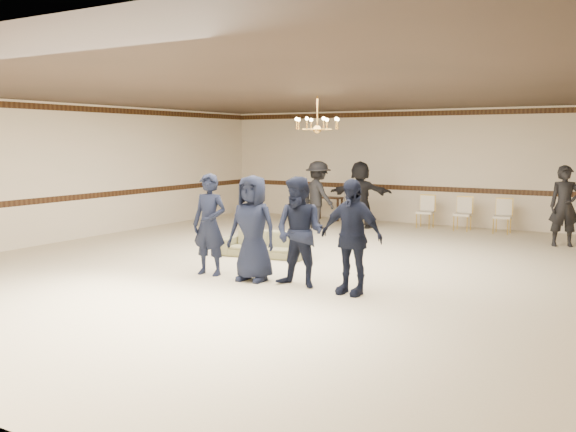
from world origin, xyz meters
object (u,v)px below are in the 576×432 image
(boy_b, at_px, (253,228))
(adult_left, at_px, (318,195))
(console_table, at_px, (329,208))
(banquet_chair_mid, at_px, (462,214))
(boy_d, at_px, (351,237))
(banquet_chair_right, at_px, (502,217))
(banquet_chair_left, at_px, (425,212))
(adult_right, at_px, (565,206))
(boy_a, at_px, (210,225))
(settee, at_px, (265,244))
(adult_mid, at_px, (360,195))
(chandelier, at_px, (317,113))
(boy_c, at_px, (300,232))

(boy_b, xyz_separation_m, adult_left, (-1.98, 6.07, 0.01))
(console_table, bearing_deg, banquet_chair_mid, 0.03)
(boy_d, bearing_deg, banquet_chair_mid, 97.31)
(banquet_chair_right, bearing_deg, banquet_chair_left, 174.09)
(adult_left, height_order, adult_right, same)
(boy_a, relative_size, settee, 1.01)
(settee, distance_m, banquet_chair_left, 5.86)
(boy_b, bearing_deg, banquet_chair_left, 82.28)
(settee, bearing_deg, banquet_chair_right, 50.06)
(adult_mid, relative_size, console_table, 2.18)
(chandelier, height_order, boy_a, chandelier)
(chandelier, xyz_separation_m, adult_left, (-1.90, 3.64, -1.98))
(banquet_chair_right, bearing_deg, boy_c, -107.28)
(chandelier, xyz_separation_m, boy_d, (1.89, -2.43, -1.99))
(boy_c, height_order, banquet_chair_left, boy_c)
(banquet_chair_left, bearing_deg, banquet_chair_right, -5.27)
(chandelier, xyz_separation_m, banquet_chair_mid, (1.52, 5.20, -2.44))
(boy_a, distance_m, banquet_chair_right, 8.34)
(boy_a, xyz_separation_m, adult_mid, (-0.18, 6.77, 0.01))
(chandelier, distance_m, banquet_chair_right, 6.27)
(boy_a, distance_m, console_table, 8.02)
(boy_d, distance_m, banquet_chair_mid, 7.65)
(banquet_chair_mid, height_order, banquet_chair_right, same)
(banquet_chair_left, xyz_separation_m, console_table, (-3.00, 0.20, -0.09))
(adult_left, bearing_deg, adult_mid, -116.80)
(chandelier, height_order, banquet_chair_mid, chandelier)
(chandelier, bearing_deg, boy_c, -67.91)
(boy_d, bearing_deg, banquet_chair_right, 89.81)
(adult_mid, xyz_separation_m, banquet_chair_left, (1.52, 0.86, -0.46))
(banquet_chair_mid, bearing_deg, boy_d, -90.99)
(adult_right, bearing_deg, boy_b, -143.24)
(console_table, bearing_deg, boy_c, -63.23)
(banquet_chair_mid, relative_size, banquet_chair_right, 1.00)
(boy_b, bearing_deg, adult_mid, 94.65)
(banquet_chair_left, height_order, banquet_chair_right, same)
(adult_mid, bearing_deg, settee, 74.37)
(adult_mid, xyz_separation_m, banquet_chair_mid, (2.52, 0.86, -0.46))
(boy_a, xyz_separation_m, adult_right, (4.92, 6.37, 0.01))
(boy_c, relative_size, boy_d, 1.00)
(settee, distance_m, adult_mid, 4.86)
(boy_a, height_order, banquet_chair_mid, boy_a)
(settee, relative_size, adult_mid, 0.97)
(boy_a, distance_m, banquet_chair_left, 7.76)
(banquet_chair_right, bearing_deg, settee, -127.19)
(boy_d, xyz_separation_m, banquet_chair_mid, (-0.37, 7.63, -0.45))
(boy_b, distance_m, boy_d, 1.80)
(boy_b, distance_m, banquet_chair_left, 7.65)
(banquet_chair_left, bearing_deg, boy_a, -105.19)
(banquet_chair_left, relative_size, banquet_chair_mid, 1.00)
(settee, bearing_deg, banquet_chair_left, 67.01)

